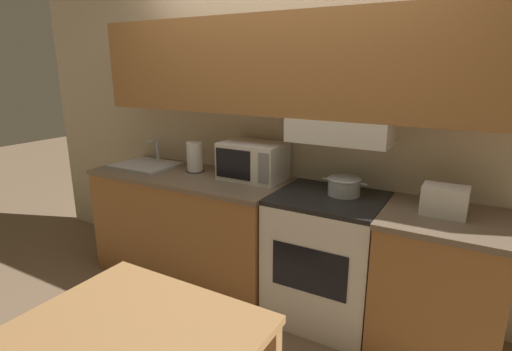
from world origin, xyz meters
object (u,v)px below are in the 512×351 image
Objects in this scene: stove_range at (326,258)px; microwave at (253,161)px; cooking_pot at (344,186)px; sink_basin at (146,165)px; paper_towel_roll at (195,157)px; toaster at (445,200)px.

microwave reaches higher than stove_range.
cooking_pot is 0.60× the size of sink_basin.
microwave is 1.95× the size of paper_towel_roll.
stove_range is 3.46× the size of toaster.
sink_basin reaches higher than stove_range.
sink_basin is at bearing -179.41° from toaster.
sink_basin is (-2.35, -0.02, -0.07)m from toaster.
cooking_pot is 0.64× the size of microwave.
cooking_pot is 1.25× the size of paper_towel_roll.
sink_basin is at bearing -170.08° from paper_towel_roll.
stove_range is 1.77× the size of sink_basin.
paper_towel_roll is (-1.26, -0.01, 0.06)m from cooking_pot.
stove_range is at bearing -10.20° from microwave.
paper_towel_roll reaches higher than stove_range.
toaster is (1.35, -0.11, -0.05)m from microwave.
microwave is 1.02m from sink_basin.
paper_towel_roll is at bearing 9.92° from sink_basin.
cooking_pot is 1.26m from paper_towel_roll.
sink_basin is at bearing -176.91° from cooking_pot.
stove_range is at bearing -132.42° from cooking_pot.
cooking_pot reaches higher than stove_range.
paper_towel_roll reaches higher than sink_basin.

